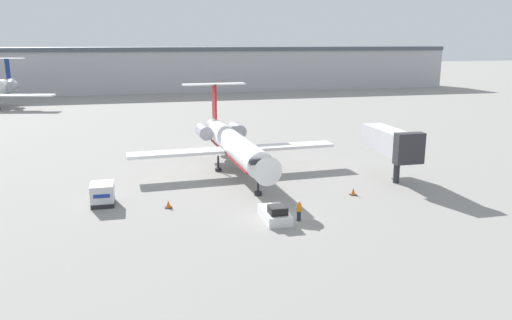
# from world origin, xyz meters

# --- Properties ---
(ground_plane) EXTENTS (600.00, 600.00, 0.00)m
(ground_plane) POSITION_xyz_m (0.00, 0.00, 0.00)
(ground_plane) COLOR gray
(terminal_building) EXTENTS (180.00, 16.80, 13.72)m
(terminal_building) POSITION_xyz_m (0.00, 120.00, 6.89)
(terminal_building) COLOR #B2B2B7
(terminal_building) RESTS_ON ground
(airplane_main) EXTENTS (25.79, 26.31, 9.91)m
(airplane_main) POSITION_xyz_m (-0.69, 17.76, 3.47)
(airplane_main) COLOR white
(airplane_main) RESTS_ON ground
(pushback_tug) EXTENTS (2.18, 4.41, 1.60)m
(pushback_tug) POSITION_xyz_m (-0.45, -0.18, 0.57)
(pushback_tug) COLOR silver
(pushback_tug) RESTS_ON ground
(luggage_cart) EXTENTS (2.20, 2.87, 2.17)m
(luggage_cart) POSITION_xyz_m (-15.83, 7.99, 1.09)
(luggage_cart) COLOR #232326
(luggage_cart) RESTS_ON ground
(worker_near_tug) EXTENTS (0.40, 0.26, 1.86)m
(worker_near_tug) POSITION_xyz_m (1.59, -0.87, 0.98)
(worker_near_tug) COLOR #232838
(worker_near_tug) RESTS_ON ground
(traffic_cone_left) EXTENTS (0.72, 0.72, 0.76)m
(traffic_cone_left) POSITION_xyz_m (-9.61, 5.49, 0.36)
(traffic_cone_left) COLOR black
(traffic_cone_left) RESTS_ON ground
(traffic_cone_right) EXTENTS (0.68, 0.68, 0.77)m
(traffic_cone_right) POSITION_xyz_m (9.61, 5.14, 0.37)
(traffic_cone_right) COLOR black
(traffic_cone_right) RESTS_ON ground
(jet_bridge) EXTENTS (3.20, 9.69, 6.19)m
(jet_bridge) POSITION_xyz_m (16.28, 9.85, 4.44)
(jet_bridge) COLOR #2D2D33
(jet_bridge) RESTS_ON ground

